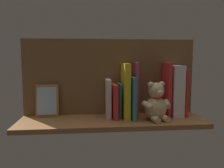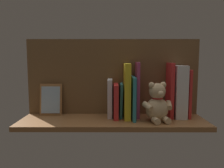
{
  "view_description": "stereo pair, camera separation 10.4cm",
  "coord_description": "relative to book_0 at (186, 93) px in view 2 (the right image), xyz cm",
  "views": [
    {
      "loc": [
        10.01,
        103.13,
        28.66
      ],
      "look_at": [
        0.0,
        0.0,
        16.86
      ],
      "focal_mm": 35.55,
      "sensor_mm": 36.0,
      "label": 1
    },
    {
      "loc": [
        -0.39,
        103.62,
        28.66
      ],
      "look_at": [
        0.0,
        0.0,
        16.86
      ],
      "focal_mm": 35.55,
      "sensor_mm": 36.0,
      "label": 2
    }
  ],
  "objects": [
    {
      "name": "ground_plane",
      "position": [
        36.58,
        4.24,
        -12.84
      ],
      "size": [
        87.73,
        26.1,
        2.2
      ],
      "primitive_type": "cube",
      "color": "brown"
    },
    {
      "name": "book_4",
      "position": [
        29.72,
        1.62,
        1.49
      ],
      "size": [
        2.92,
        14.07,
        26.47
      ],
      "primitive_type": "cube",
      "color": "yellow",
      "rests_on": "ground_plane"
    },
    {
      "name": "book_3",
      "position": [
        26.77,
        2.69,
        -1.66
      ],
      "size": [
        1.48,
        16.21,
        20.16
      ],
      "primitive_type": "cube",
      "color": "teal",
      "rests_on": "ground_plane"
    },
    {
      "name": "book_6",
      "position": [
        35.02,
        1.23,
        -3.55
      ],
      "size": [
        2.26,
        13.3,
        16.38
      ],
      "primitive_type": "cube",
      "color": "red",
      "rests_on": "ground_plane"
    },
    {
      "name": "shelf_back_panel",
      "position": [
        36.58,
        -6.57,
        7.56
      ],
      "size": [
        87.73,
        1.5,
        38.6
      ],
      "primitive_type": "cube",
      "color": "brown",
      "rests_on": "ground_plane"
    },
    {
      "name": "picture_frame_leaning",
      "position": [
        68.16,
        -3.22,
        -3.76
      ],
      "size": [
        11.13,
        3.82,
        16.16
      ],
      "color": "#9E6B3D",
      "rests_on": "ground_plane"
    },
    {
      "name": "book_7",
      "position": [
        38.02,
        -0.07,
        -2.43
      ],
      "size": [
        2.23,
        10.68,
        18.63
      ],
      "primitive_type": "cube",
      "color": "silver",
      "rests_on": "ground_plane"
    },
    {
      "name": "book_2",
      "position": [
        24.58,
        0.06,
        1.73
      ],
      "size": [
        1.41,
        10.95,
        26.95
      ],
      "primitive_type": "cube",
      "color": "#B23F72",
      "rests_on": "ground_plane"
    },
    {
      "name": "book_0",
      "position": [
        0.0,
        0.0,
        0.0
      ],
      "size": [
        1.28,
        10.83,
        23.48
      ],
      "primitive_type": "cube",
      "color": "red",
      "rests_on": "ground_plane"
    },
    {
      "name": "book_5",
      "position": [
        32.53,
        -0.33,
        -3.49
      ],
      "size": [
        1.59,
        10.17,
        16.53
      ],
      "primitive_type": "cube",
      "rotation": [
        0.0,
        -0.02,
        0.0
      ],
      "color": "teal",
      "rests_on": "ground_plane"
    },
    {
      "name": "dictionary_thick_white",
      "position": [
        4.14,
        0.52,
        0.96
      ],
      "size": [
        5.5,
        11.67,
        25.4
      ],
      "primitive_type": "cube",
      "color": "white",
      "rests_on": "ground_plane"
    },
    {
      "name": "book_1",
      "position": [
        8.53,
        -0.08,
        1.61
      ],
      "size": [
        1.77,
        10.67,
        26.71
      ],
      "primitive_type": "cube",
      "color": "red",
      "rests_on": "ground_plane"
    },
    {
      "name": "teddy_bear",
      "position": [
        16.12,
        7.67,
        -3.75
      ],
      "size": [
        14.34,
        13.22,
        18.15
      ],
      "rotation": [
        0.0,
        0.0,
        0.23
      ],
      "color": "#D1B284",
      "rests_on": "ground_plane"
    }
  ]
}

